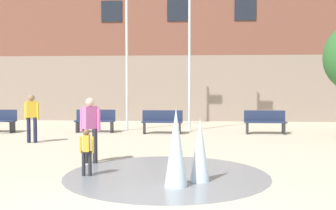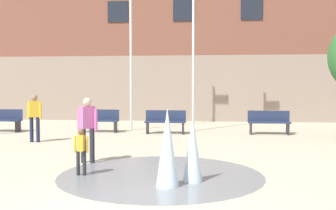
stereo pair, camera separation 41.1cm
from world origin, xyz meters
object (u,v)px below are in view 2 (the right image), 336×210
(teen_by_trashcan, at_px, (88,125))
(flagpole_left, at_px, (131,22))
(flagpole_right, at_px, (194,25))
(park_bench_under_left_flagpole, at_px, (165,121))
(child_running, at_px, (81,148))
(park_bench_center, at_px, (269,122))
(park_bench_left_of_flagpoles, at_px, (99,120))
(adult_watching, at_px, (35,114))
(park_bench_far_left, at_px, (2,120))

(teen_by_trashcan, bearing_deg, flagpole_left, -132.36)
(teen_by_trashcan, distance_m, flagpole_right, 8.20)
(park_bench_under_left_flagpole, height_order, child_running, child_running)
(child_running, xyz_separation_m, flagpole_left, (-0.57, 8.41, 3.97))
(park_bench_center, bearing_deg, park_bench_left_of_flagpoles, 179.53)
(park_bench_left_of_flagpoles, bearing_deg, child_running, -76.90)
(flagpole_left, bearing_deg, park_bench_left_of_flagpoles, -145.94)
(child_running, height_order, teen_by_trashcan, teen_by_trashcan)
(teen_by_trashcan, height_order, adult_watching, same)
(flagpole_right, bearing_deg, flagpole_left, 180.00)
(teen_by_trashcan, xyz_separation_m, flagpole_right, (2.33, 7.06, 3.46))
(teen_by_trashcan, bearing_deg, park_bench_left_of_flagpoles, -121.36)
(flagpole_left, bearing_deg, park_bench_far_left, -168.45)
(park_bench_under_left_flagpole, bearing_deg, park_bench_left_of_flagpoles, 175.08)
(park_bench_under_left_flagpole, distance_m, park_bench_center, 4.02)
(child_running, height_order, flagpole_left, flagpole_left)
(flagpole_left, bearing_deg, teen_by_trashcan, -87.62)
(adult_watching, distance_m, flagpole_right, 7.29)
(park_bench_far_left, relative_size, park_bench_left_of_flagpoles, 1.00)
(adult_watching, height_order, flagpole_right, flagpole_right)
(park_bench_under_left_flagpole, xyz_separation_m, flagpole_right, (1.08, 1.04, 3.92))
(park_bench_far_left, xyz_separation_m, flagpole_left, (5.19, 1.06, 4.07))
(park_bench_left_of_flagpoles, height_order, park_bench_under_left_flagpole, same)
(park_bench_far_left, relative_size, park_bench_center, 1.00)
(flagpole_right, bearing_deg, child_running, -103.70)
(park_bench_center, distance_m, teen_by_trashcan, 8.15)
(park_bench_under_left_flagpole, relative_size, adult_watching, 1.01)
(teen_by_trashcan, xyz_separation_m, flagpole_left, (-0.29, 7.06, 3.62))
(adult_watching, bearing_deg, park_bench_far_left, 101.97)
(park_bench_left_of_flagpoles, height_order, park_bench_center, same)
(teen_by_trashcan, bearing_deg, flagpole_right, -153.00)
(child_running, bearing_deg, adult_watching, -151.26)
(park_bench_under_left_flagpole, bearing_deg, teen_by_trashcan, -101.76)
(flagpole_left, xyz_separation_m, flagpole_right, (2.62, 0.00, -0.16))
(park_bench_far_left, xyz_separation_m, child_running, (5.76, -7.35, 0.10))
(flagpole_left, height_order, flagpole_right, flagpole_left)
(park_bench_far_left, xyz_separation_m, park_bench_under_left_flagpole, (6.73, 0.02, 0.00))
(child_running, bearing_deg, teen_by_trashcan, -173.63)
(park_bench_center, xyz_separation_m, adult_watching, (-8.10, -2.96, 0.45))
(park_bench_far_left, distance_m, adult_watching, 3.85)
(park_bench_far_left, height_order, park_bench_left_of_flagpoles, same)
(park_bench_left_of_flagpoles, height_order, adult_watching, adult_watching)
(park_bench_left_of_flagpoles, relative_size, park_bench_under_left_flagpole, 1.00)
(park_bench_under_left_flagpole, distance_m, child_running, 7.43)
(child_running, height_order, adult_watching, adult_watching)
(teen_by_trashcan, height_order, flagpole_right, flagpole_right)
(flagpole_right, bearing_deg, park_bench_far_left, -172.27)
(park_bench_left_of_flagpoles, relative_size, flagpole_right, 0.19)
(park_bench_center, relative_size, flagpole_right, 0.19)
(child_running, relative_size, teen_by_trashcan, 0.62)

